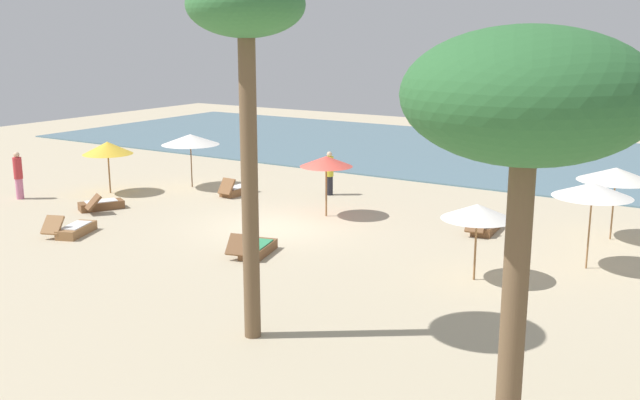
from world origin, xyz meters
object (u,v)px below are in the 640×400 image
object	(u,v)px
umbrella_1	(616,174)
lounger_4	(485,227)
lounger_3	(74,229)
umbrella_2	(593,190)
lounger_0	(237,190)
umbrella_4	(326,161)
umbrella_5	(190,139)
palm_0	(527,104)
lounger_1	(256,249)
umbrella_0	(108,148)
umbrella_3	(477,212)
lounger_2	(101,205)
palm_2	(246,24)
person_1	(18,175)
person_0	(329,173)

from	to	relation	value
umbrella_1	lounger_4	bearing A→B (deg)	-159.41
lounger_3	lounger_4	distance (m)	12.65
umbrella_2	lounger_0	size ratio (longest dim) A/B	1.38
umbrella_4	umbrella_5	distance (m)	7.14
palm_0	lounger_1	bearing A→B (deg)	142.82
lounger_1	lounger_3	bearing A→B (deg)	-167.06
lounger_0	lounger_3	xyz separation A→B (m)	(-0.61, -7.16, -0.00)
palm_0	lounger_3	bearing A→B (deg)	159.25
umbrella_2	lounger_4	distance (m)	4.46
umbrella_1	umbrella_2	bearing A→B (deg)	-88.99
lounger_0	palm_0	distance (m)	20.42
umbrella_0	umbrella_4	world-z (taller)	umbrella_4
umbrella_1	umbrella_3	distance (m)	6.10
umbrella_2	umbrella_5	xyz separation A→B (m)	(-15.79, 2.19, -0.19)
umbrella_5	lounger_4	world-z (taller)	umbrella_5
umbrella_1	lounger_2	xyz separation A→B (m)	(-15.82, -5.67, -1.81)
umbrella_0	umbrella_1	bearing A→B (deg)	11.52
umbrella_3	palm_0	size ratio (longest dim) A/B	0.32
palm_2	umbrella_0	bearing A→B (deg)	148.76
lounger_0	lounger_1	size ratio (longest dim) A/B	0.93
lounger_3	lounger_2	bearing A→B (deg)	125.01
umbrella_4	person_1	bearing A→B (deg)	-160.43
umbrella_4	lounger_3	xyz separation A→B (m)	(-5.25, -6.15, -1.70)
lounger_1	palm_2	distance (m)	8.25
palm_0	palm_2	size ratio (longest dim) A/B	0.86
umbrella_3	lounger_3	xyz separation A→B (m)	(-11.85, -2.62, -1.59)
umbrella_5	lounger_1	distance (m)	9.90
lounger_3	person_1	xyz separation A→B (m)	(-5.74, 2.24, 0.73)
umbrella_0	lounger_3	size ratio (longest dim) A/B	1.11
umbrella_4	lounger_1	xyz separation A→B (m)	(0.70, -4.78, -1.70)
umbrella_1	lounger_0	distance (m)	13.51
umbrella_2	lounger_0	xyz separation A→B (m)	(-13.39, 2.07, -1.94)
umbrella_4	palm_2	xyz separation A→B (m)	(4.05, -9.29, 4.35)
umbrella_2	umbrella_4	distance (m)	8.82
umbrella_1	lounger_3	size ratio (longest dim) A/B	1.23
palm_0	lounger_0	bearing A→B (deg)	138.80
umbrella_3	person_0	bearing A→B (deg)	142.23
person_0	lounger_2	bearing A→B (deg)	-130.80
umbrella_5	palm_0	size ratio (longest dim) A/B	0.37
umbrella_2	person_1	distance (m)	19.99
person_0	lounger_0	bearing A→B (deg)	-148.17
umbrella_1	umbrella_5	size ratio (longest dim) A/B	0.97
umbrella_1	umbrella_5	xyz separation A→B (m)	(-15.74, -1.07, -0.06)
umbrella_5	lounger_1	world-z (taller)	umbrella_5
umbrella_4	person_0	size ratio (longest dim) A/B	1.23
person_0	palm_2	size ratio (longest dim) A/B	0.23
umbrella_2	umbrella_5	world-z (taller)	umbrella_2
lounger_3	person_0	world-z (taller)	person_0
umbrella_5	lounger_3	bearing A→B (deg)	-76.17
umbrella_3	lounger_0	bearing A→B (deg)	158.03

